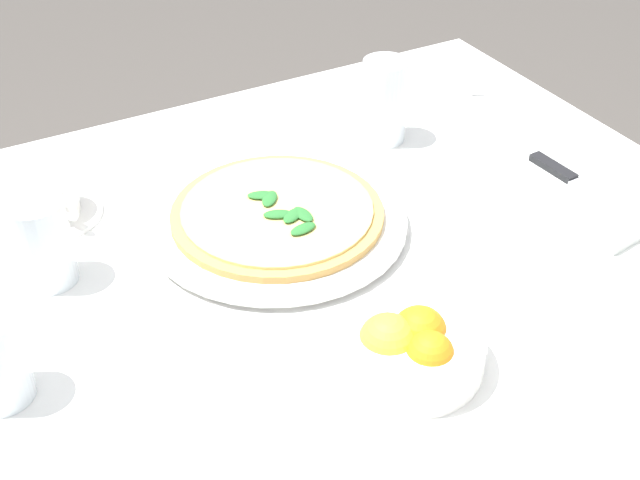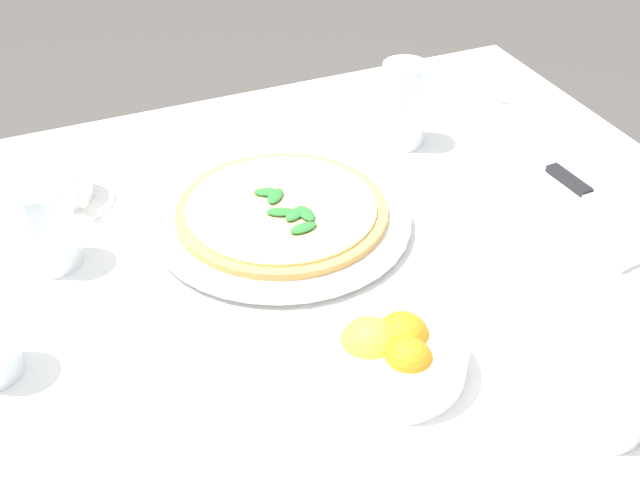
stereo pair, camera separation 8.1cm
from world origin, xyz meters
TOP-DOWN VIEW (x-y plane):
  - dining_table at (0.00, 0.00)m, footprint 1.03×1.03m
  - pizza_plate at (-0.14, -0.04)m, footprint 0.33×0.33m
  - pizza at (-0.14, -0.04)m, footprint 0.27×0.27m
  - coffee_cup_back_corner at (-0.31, -0.29)m, footprint 0.13×0.13m
  - coffee_cup_center_back at (0.29, 0.12)m, footprint 0.13×0.13m
  - water_glass_left_edge at (-0.18, -0.32)m, footprint 0.07×0.07m
  - water_glass_far_right at (-0.27, 0.20)m, footprint 0.07×0.07m
  - napkin_folded at (-0.01, 0.34)m, footprint 0.24×0.16m
  - dinner_knife at (-0.01, 0.34)m, footprint 0.20×0.03m
  - citrus_bowl at (0.14, -0.03)m, footprint 0.15×0.15m
  - menu_card at (-0.35, 0.36)m, footprint 0.05×0.08m

SIDE VIEW (x-z plane):
  - dining_table at x=0.00m, z-range 0.23..0.98m
  - napkin_folded at x=-0.01m, z-range 0.75..0.77m
  - pizza_plate at x=-0.14m, z-range 0.75..0.77m
  - dinner_knife at x=-0.01m, z-range 0.77..0.78m
  - pizza at x=-0.14m, z-range 0.76..0.78m
  - coffee_cup_center_back at x=0.29m, z-range 0.75..0.81m
  - coffee_cup_back_corner at x=-0.31m, z-range 0.75..0.81m
  - citrus_bowl at x=0.14m, z-range 0.74..0.81m
  - menu_card at x=-0.35m, z-range 0.75..0.81m
  - water_glass_left_edge at x=-0.18m, z-range 0.75..0.85m
  - water_glass_far_right at x=-0.27m, z-range 0.75..0.87m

